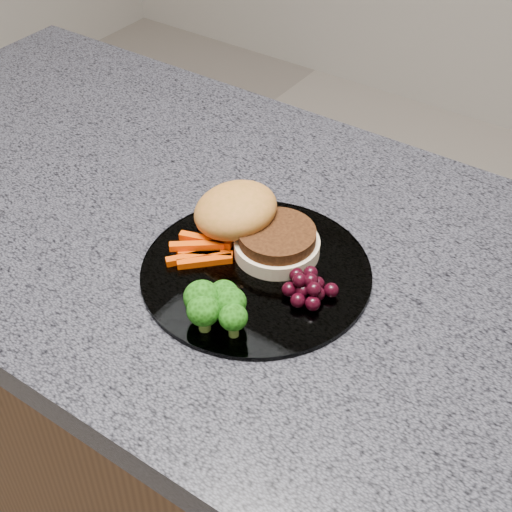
{
  "coord_description": "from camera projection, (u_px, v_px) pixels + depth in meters",
  "views": [
    {
      "loc": [
        0.43,
        -0.53,
        1.44
      ],
      "look_at": [
        0.1,
        -0.04,
        0.93
      ],
      "focal_mm": 50.0,
      "sensor_mm": 36.0,
      "label": 1
    }
  ],
  "objects": [
    {
      "name": "carrot_sticks",
      "position": [
        201.0,
        251.0,
        0.81
      ],
      "size": [
        0.07,
        0.07,
        0.02
      ],
      "rotation": [
        0.0,
        0.0,
        0.4
      ],
      "color": "#E24203",
      "rests_on": "plate"
    },
    {
      "name": "broccoli",
      "position": [
        216.0,
        304.0,
        0.72
      ],
      "size": [
        0.08,
        0.06,
        0.05
      ],
      "rotation": [
        0.0,
        0.0,
        0.23
      ],
      "color": "olive",
      "rests_on": "plate"
    },
    {
      "name": "island_cabinet",
      "position": [
        223.0,
        445.0,
        1.18
      ],
      "size": [
        1.2,
        0.6,
        0.86
      ],
      "primitive_type": "cube",
      "color": "#54351C",
      "rests_on": "ground"
    },
    {
      "name": "countertop",
      "position": [
        212.0,
        236.0,
        0.89
      ],
      "size": [
        1.2,
        0.6,
        0.04
      ],
      "primitive_type": "cube",
      "color": "#4B4A54",
      "rests_on": "island_cabinet"
    },
    {
      "name": "grape_bunch",
      "position": [
        308.0,
        287.0,
        0.76
      ],
      "size": [
        0.06,
        0.05,
        0.03
      ],
      "rotation": [
        0.0,
        0.0,
        0.1
      ],
      "color": "black",
      "rests_on": "plate"
    },
    {
      "name": "plate",
      "position": [
        256.0,
        271.0,
        0.8
      ],
      "size": [
        0.26,
        0.26,
        0.01
      ],
      "primitive_type": "cylinder",
      "color": "white",
      "rests_on": "countertop"
    },
    {
      "name": "burger",
      "position": [
        250.0,
        224.0,
        0.82
      ],
      "size": [
        0.18,
        0.12,
        0.05
      ],
      "rotation": [
        0.0,
        0.0,
        0.26
      ],
      "color": "beige",
      "rests_on": "plate"
    }
  ]
}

